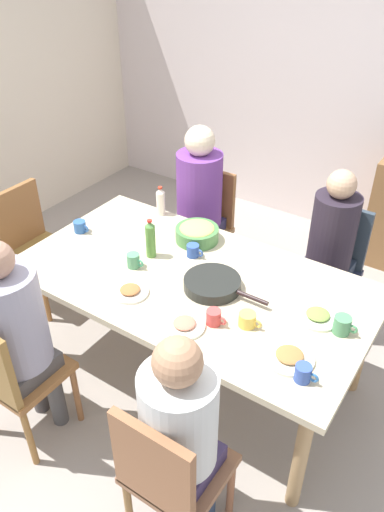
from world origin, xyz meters
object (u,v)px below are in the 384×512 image
object	(u,v)px
chair_4	(169,473)
plate_2	(318,316)
person_0	(199,195)
cup_3	(303,373)
bowl_0	(197,233)
dining_table	(192,288)
cup_1	(248,320)
chair_3	(32,240)
person_1	(14,327)
cup_0	(193,251)
person_2	(330,243)
plate_3	(289,357)
cup_6	(134,261)
person_4	(180,426)
cup_2	(342,325)
plate_0	(184,325)
plate_1	(130,291)
serving_pan	(213,284)
cup_4	(214,317)
chair_2	(331,263)
chair_1	(10,373)
bottle_1	(161,201)
cup_5	(80,227)
chair_0	(205,221)

from	to	relation	value
chair_4	plate_2	size ratio (longest dim) A/B	4.13
person_0	cup_3	xyz separation A→B (m)	(1.32, -1.19, 0.02)
plate_2	bowl_0	distance (m)	0.96
dining_table	cup_1	world-z (taller)	cup_1
chair_3	person_1	bearing A→B (deg)	-43.46
chair_3	cup_0	world-z (taller)	chair_3
person_2	plate_2	xyz separation A→B (m)	(0.22, -0.76, 0.05)
plate_3	cup_6	bearing A→B (deg)	170.83
person_4	cup_2	world-z (taller)	person_4
chair_3	person_4	distance (m)	2.07
plate_0	plate_1	distance (m)	0.40
dining_table	serving_pan	xyz separation A→B (m)	(0.15, -0.01, 0.10)
chair_4	plate_2	world-z (taller)	chair_4
person_1	plate_3	size ratio (longest dim) A/B	5.36
plate_0	plate_1	world-z (taller)	same
cup_0	cup_4	world-z (taller)	cup_4
person_1	chair_2	distance (m)	2.04
plate_0	chair_4	bearing A→B (deg)	-61.50
dining_table	cup_3	xyz separation A→B (m)	(0.82, -0.35, 0.11)
chair_2	cup_2	distance (m)	1.00
cup_2	cup_0	bearing A→B (deg)	171.27
chair_1	cup_0	bearing A→B (deg)	70.83
cup_1	plate_1	bearing A→B (deg)	-168.90
cup_6	person_4	bearing A→B (deg)	-41.17
cup_2	bottle_1	xyz separation A→B (m)	(-1.44, 0.45, 0.05)
cup_5	bottle_1	bearing A→B (deg)	58.59
chair_3	person_2	bearing A→B (deg)	23.82
chair_2	plate_1	xyz separation A→B (m)	(-0.70, -1.23, 0.25)
person_4	plate_0	size ratio (longest dim) A/B	5.76
cup_4	plate_3	bearing A→B (deg)	-1.72
cup_3	cup_6	xyz separation A→B (m)	(-1.16, 0.26, 0.00)
chair_1	serving_pan	distance (m)	1.15
person_0	cup_3	world-z (taller)	person_0
cup_6	bottle_1	distance (m)	0.64
plate_3	cup_4	distance (m)	0.42
person_0	plate_3	bearing A→B (deg)	-42.08
chair_0	plate_0	distance (m)	1.48
chair_4	cup_3	world-z (taller)	chair_4
dining_table	cup_4	distance (m)	0.41
chair_4	serving_pan	world-z (taller)	chair_4
person_2	chair_1	bearing A→B (deg)	-119.77
chair_0	cup_3	bearing A→B (deg)	-43.93
cup_6	plate_3	bearing A→B (deg)	-9.17
plate_1	bowl_0	bearing A→B (deg)	89.56
person_0	plate_3	world-z (taller)	person_0
plate_2	cup_1	world-z (taller)	cup_1
person_2	chair_2	bearing A→B (deg)	90.00
dining_table	cup_3	size ratio (longest dim) A/B	18.21
chair_2	plate_3	xyz separation A→B (m)	(0.22, -1.19, 0.25)
chair_1	chair_3	size ratio (longest dim) A/B	1.00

